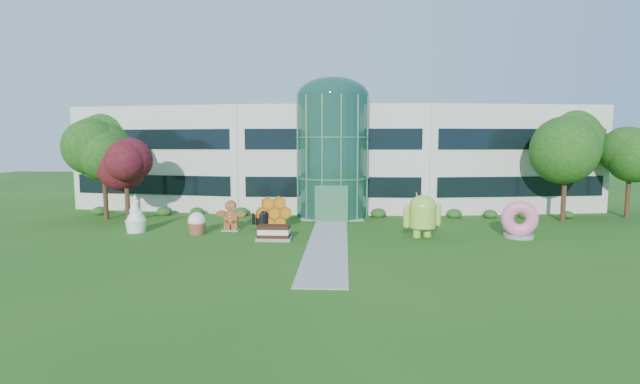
# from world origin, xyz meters

# --- Properties ---
(ground) EXTENTS (140.00, 140.00, 0.00)m
(ground) POSITION_xyz_m (0.00, 0.00, 0.00)
(ground) COLOR #215114
(ground) RESTS_ON ground
(building) EXTENTS (46.00, 15.00, 9.30)m
(building) POSITION_xyz_m (0.00, 18.00, 4.65)
(building) COLOR beige
(building) RESTS_ON ground
(atrium) EXTENTS (6.00, 6.00, 9.80)m
(atrium) POSITION_xyz_m (0.00, 12.00, 4.90)
(atrium) COLOR #194738
(atrium) RESTS_ON ground
(walkway) EXTENTS (2.40, 20.00, 0.04)m
(walkway) POSITION_xyz_m (0.00, 2.00, 0.02)
(walkway) COLOR #9E9E93
(walkway) RESTS_ON ground
(tree_red) EXTENTS (4.00, 4.00, 6.00)m
(tree_red) POSITION_xyz_m (-15.50, 7.50, 3.00)
(tree_red) COLOR #3F0C14
(tree_red) RESTS_ON ground
(trees_backdrop) EXTENTS (52.00, 8.00, 8.40)m
(trees_backdrop) POSITION_xyz_m (0.00, 13.00, 4.20)
(trees_backdrop) COLOR #104311
(trees_backdrop) RESTS_ON ground
(android_green) EXTENTS (3.33, 2.82, 3.20)m
(android_green) POSITION_xyz_m (6.03, 3.21, 1.60)
(android_green) COLOR #9AC840
(android_green) RESTS_ON ground
(android_black) EXTENTS (1.64, 1.16, 1.78)m
(android_black) POSITION_xyz_m (-4.73, 5.21, 0.89)
(android_black) COLOR black
(android_black) RESTS_ON ground
(donut) EXTENTS (2.47, 1.51, 2.40)m
(donut) POSITION_xyz_m (12.20, 3.35, 1.20)
(donut) COLOR #DD548A
(donut) RESTS_ON ground
(gingerbread) EXTENTS (2.38, 1.05, 2.15)m
(gingerbread) POSITION_xyz_m (-6.84, 4.66, 1.07)
(gingerbread) COLOR brown
(gingerbread) RESTS_ON ground
(ice_cream_sandwich) EXTENTS (2.18, 1.11, 0.96)m
(ice_cream_sandwich) POSITION_xyz_m (-3.39, 1.65, 0.48)
(ice_cream_sandwich) COLOR black
(ice_cream_sandwich) RESTS_ON ground
(honeycomb) EXTENTS (2.83, 1.93, 2.10)m
(honeycomb) POSITION_xyz_m (-3.97, 5.38, 1.05)
(honeycomb) COLOR orange
(honeycomb) RESTS_ON ground
(froyo) EXTENTS (1.69, 1.69, 2.56)m
(froyo) POSITION_xyz_m (-13.19, 3.83, 1.28)
(froyo) COLOR white
(froyo) RESTS_ON ground
(cupcake) EXTENTS (1.34, 1.34, 1.51)m
(cupcake) POSITION_xyz_m (-8.80, 3.29, 0.75)
(cupcake) COLOR white
(cupcake) RESTS_ON ground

